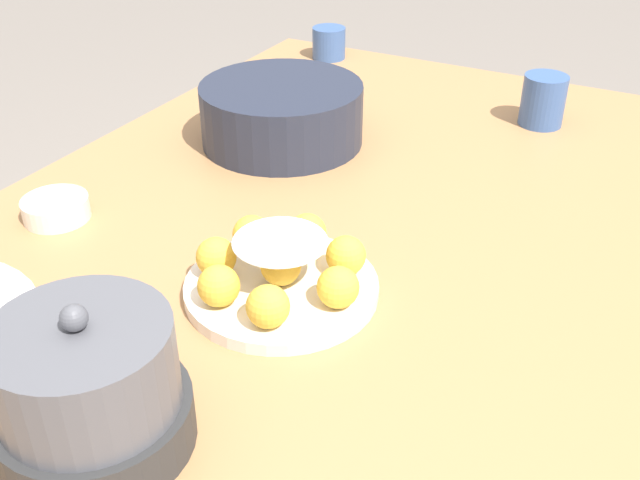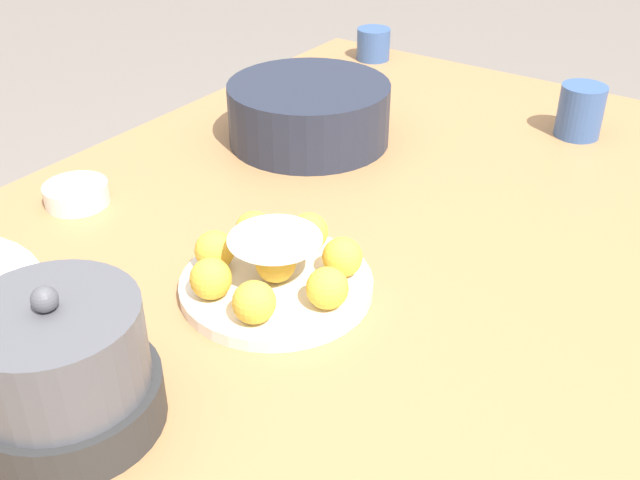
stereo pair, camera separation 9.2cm
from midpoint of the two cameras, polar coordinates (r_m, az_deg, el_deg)
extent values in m
cylinder|color=#A87547|center=(1.90, -3.01, 3.72)|extent=(0.06, 0.06, 0.68)
cube|color=#A87547|center=(0.99, 0.00, -1.07)|extent=(1.49, 1.06, 0.03)
cylinder|color=silver|center=(0.89, -5.90, -3.74)|extent=(0.23, 0.23, 0.02)
sphere|color=yellow|center=(0.93, -3.80, 0.49)|extent=(0.05, 0.05, 0.05)
sphere|color=yellow|center=(0.94, -8.02, 0.34)|extent=(0.05, 0.05, 0.05)
sphere|color=yellow|center=(0.90, -10.82, -1.38)|extent=(0.05, 0.05, 0.05)
sphere|color=yellow|center=(0.85, -10.81, -3.55)|extent=(0.05, 0.05, 0.05)
sphere|color=yellow|center=(0.81, -7.41, -5.10)|extent=(0.05, 0.05, 0.05)
sphere|color=yellow|center=(0.83, -1.77, -3.73)|extent=(0.05, 0.05, 0.05)
sphere|color=yellow|center=(0.89, -0.97, -1.29)|extent=(0.05, 0.05, 0.05)
ellipsoid|color=white|center=(0.86, -6.14, -0.21)|extent=(0.11, 0.11, 0.02)
sphere|color=yellow|center=(0.87, -6.02, -2.02)|extent=(0.05, 0.05, 0.05)
cylinder|color=#232838|center=(1.25, -5.06, 9.50)|extent=(0.27, 0.27, 0.10)
cylinder|color=brown|center=(1.24, -5.15, 11.38)|extent=(0.22, 0.22, 0.01)
cylinder|color=silver|center=(1.11, -21.74, 2.17)|extent=(0.09, 0.09, 0.03)
cylinder|color=#9E4C1E|center=(1.11, -21.87, 2.71)|extent=(0.07, 0.07, 0.01)
cylinder|color=#38568E|center=(1.36, 14.80, 10.21)|extent=(0.08, 0.08, 0.09)
cylinder|color=#38568E|center=(1.67, -0.95, 14.76)|extent=(0.07, 0.07, 0.07)
cylinder|color=#2D2D2D|center=(0.74, -20.17, -13.01)|extent=(0.18, 0.18, 0.05)
cylinder|color=#515156|center=(0.70, -21.17, -9.16)|extent=(0.16, 0.16, 0.08)
sphere|color=#515156|center=(0.67, -22.05, -5.66)|extent=(0.02, 0.02, 0.02)
camera|label=1|loc=(0.05, -92.86, -1.78)|focal=42.00mm
camera|label=2|loc=(0.05, 87.14, 1.78)|focal=42.00mm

